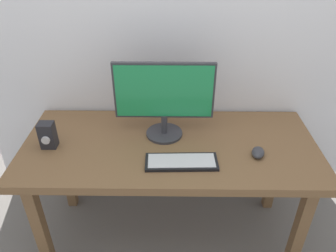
{
  "coord_description": "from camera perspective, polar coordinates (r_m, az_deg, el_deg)",
  "views": [
    {
      "loc": [
        0.01,
        -1.51,
        1.86
      ],
      "look_at": [
        -0.01,
        0.0,
        0.89
      ],
      "focal_mm": 34.84,
      "sensor_mm": 36.0,
      "label": 1
    }
  ],
  "objects": [
    {
      "name": "desk",
      "position": [
        1.92,
        0.3,
        -5.16
      ],
      "size": [
        1.68,
        0.74,
        0.77
      ],
      "color": "brown",
      "rests_on": "ground_plane"
    },
    {
      "name": "keyboard_primary",
      "position": [
        1.72,
        2.37,
        -6.27
      ],
      "size": [
        0.39,
        0.15,
        0.02
      ],
      "color": "black",
      "rests_on": "desk"
    },
    {
      "name": "mouse",
      "position": [
        1.83,
        15.48,
        -4.48
      ],
      "size": [
        0.09,
        0.12,
        0.04
      ],
      "primitive_type": "ellipsoid",
      "rotation": [
        0.0,
        0.0,
        -0.3
      ],
      "color": "#333338",
      "rests_on": "desk"
    },
    {
      "name": "audio_controller",
      "position": [
        1.92,
        -20.32,
        -1.53
      ],
      "size": [
        0.08,
        0.08,
        0.15
      ],
      "color": "#232328",
      "rests_on": "desk"
    },
    {
      "name": "monitor",
      "position": [
        1.82,
        -0.69,
        5.1
      ],
      "size": [
        0.56,
        0.21,
        0.45
      ],
      "color": "#333338",
      "rests_on": "desk"
    },
    {
      "name": "ground_plane",
      "position": [
        2.4,
        0.25,
        -18.11
      ],
      "size": [
        6.0,
        6.0,
        0.0
      ],
      "primitive_type": "plane",
      "color": "slate"
    }
  ]
}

